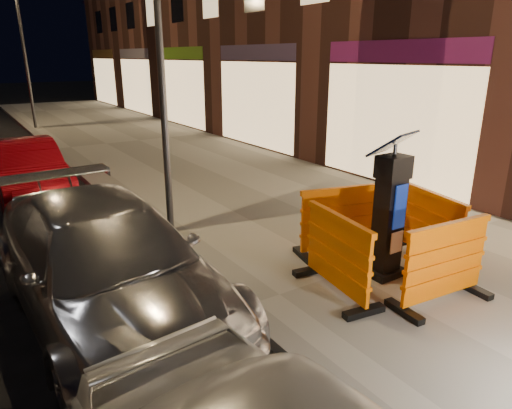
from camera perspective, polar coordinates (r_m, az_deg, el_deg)
ground_plane at (r=6.08m, az=-1.15°, el=-13.72°), size 120.00×120.00×0.00m
sidewalk at (r=7.87m, az=17.77°, el=-6.25°), size 6.00×60.00×0.15m
kerb at (r=6.04m, az=-1.15°, el=-13.12°), size 0.30×60.00×0.15m
parking_kiosk at (r=6.65m, az=16.33°, el=-0.73°), size 0.73×0.73×1.98m
barrier_front at (r=6.29m, az=22.54°, el=-6.84°), size 1.47×0.72×1.11m
barrier_back at (r=7.40m, az=10.49°, el=-1.97°), size 1.52×0.91×1.11m
barrier_kerbside at (r=6.15m, az=10.13°, el=-6.20°), size 0.79×1.49×1.11m
barrier_bldgside at (r=7.51m, az=20.79°, el=-2.59°), size 0.88×1.51×1.11m
car_silver at (r=6.37m, az=-17.54°, el=-13.05°), size 2.31×5.21×1.49m
car_red at (r=12.05m, az=-26.40°, el=0.76°), size 1.53×4.12×1.35m
street_lamp_mid at (r=7.96m, az=-11.84°, el=17.35°), size 0.12×0.12×6.00m
street_lamp_far at (r=22.58m, az=-26.89°, el=16.15°), size 0.12×0.12×6.00m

